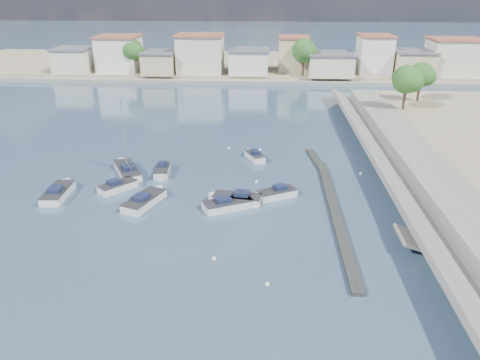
# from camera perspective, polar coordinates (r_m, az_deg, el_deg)

# --- Properties ---
(ground) EXTENTS (400.00, 400.00, 0.00)m
(ground) POSITION_cam_1_polar(r_m,az_deg,el_deg) (73.68, 3.07, 6.78)
(ground) COLOR #2A3F55
(ground) RESTS_ON ground
(seawall_walkway) EXTENTS (5.00, 90.00, 1.80)m
(seawall_walkway) POSITION_cam_1_polar(r_m,az_deg,el_deg) (51.38, 23.93, -1.65)
(seawall_walkway) COLOR slate
(seawall_walkway) RESTS_ON ground
(breakwater) EXTENTS (2.00, 31.02, 0.35)m
(breakwater) POSITION_cam_1_polar(r_m,az_deg,el_deg) (48.49, 10.99, -2.38)
(breakwater) COLOR black
(breakwater) RESTS_ON ground
(far_shore_land) EXTENTS (160.00, 40.00, 1.40)m
(far_shore_land) POSITION_cam_1_polar(r_m,az_deg,el_deg) (124.33, 3.28, 13.84)
(far_shore_land) COLOR gray
(far_shore_land) RESTS_ON ground
(far_shore_quay) EXTENTS (160.00, 2.50, 0.80)m
(far_shore_quay) POSITION_cam_1_polar(r_m,az_deg,el_deg) (103.72, 3.22, 11.81)
(far_shore_quay) COLOR slate
(far_shore_quay) RESTS_ON ground
(far_town) EXTENTS (113.01, 12.80, 8.35)m
(far_town) POSITION_cam_1_polar(r_m,az_deg,el_deg) (109.29, 9.10, 14.56)
(far_town) COLOR beige
(far_town) RESTS_ON far_shore_land
(shore_trees) EXTENTS (74.56, 38.32, 7.92)m
(shore_trees) POSITION_cam_1_polar(r_m,az_deg,el_deg) (100.22, 8.22, 14.60)
(shore_trees) COLOR #38281E
(shore_trees) RESTS_ON ground
(motorboat_a) EXTENTS (2.26, 5.80, 1.48)m
(motorboat_a) POSITION_cam_1_polar(r_m,az_deg,el_deg) (52.35, -21.21, -1.38)
(motorboat_a) COLOR silver
(motorboat_a) RESTS_ON ground
(motorboat_b) EXTENTS (3.95, 4.15, 1.48)m
(motorboat_b) POSITION_cam_1_polar(r_m,az_deg,el_deg) (51.81, -14.46, -0.74)
(motorboat_b) COLOR silver
(motorboat_b) RESTS_ON ground
(motorboat_c) EXTENTS (5.48, 2.54, 1.48)m
(motorboat_c) POSITION_cam_1_polar(r_m,az_deg,el_deg) (47.31, -0.67, -2.31)
(motorboat_c) COLOR silver
(motorboat_c) RESTS_ON ground
(motorboat_d) EXTENTS (4.44, 3.44, 1.48)m
(motorboat_d) POSITION_cam_1_polar(r_m,az_deg,el_deg) (48.43, 4.24, -1.75)
(motorboat_d) COLOR silver
(motorboat_d) RESTS_ON ground
(motorboat_e) EXTENTS (3.77, 5.84, 1.48)m
(motorboat_e) POSITION_cam_1_polar(r_m,az_deg,el_deg) (48.00, -11.42, -2.41)
(motorboat_e) COLOR silver
(motorboat_e) RESTS_ON ground
(motorboat_f) EXTENTS (2.79, 3.88, 1.48)m
(motorboat_f) POSITION_cam_1_polar(r_m,az_deg,el_deg) (58.89, 1.73, 2.93)
(motorboat_f) COLOR silver
(motorboat_f) RESTS_ON ground
(motorboat_g) EXTENTS (1.86, 4.50, 1.48)m
(motorboat_g) POSITION_cam_1_polar(r_m,az_deg,el_deg) (54.79, -9.46, 1.03)
(motorboat_g) COLOR silver
(motorboat_g) RESTS_ON ground
(motorboat_h) EXTENTS (5.31, 3.85, 1.48)m
(motorboat_h) POSITION_cam_1_polar(r_m,az_deg,el_deg) (46.16, -1.19, -3.00)
(motorboat_h) COLOR silver
(motorboat_h) RESTS_ON ground
(sailboat) EXTENTS (4.69, 6.45, 9.00)m
(sailboat) POSITION_cam_1_polar(r_m,az_deg,el_deg) (56.10, -13.64, 1.24)
(sailboat) COLOR silver
(sailboat) RESTS_ON ground
(mooring_buoys) EXTENTS (16.42, 30.54, 0.38)m
(mooring_buoys) POSITION_cam_1_polar(r_m,az_deg,el_deg) (50.61, 3.21, -1.00)
(mooring_buoys) COLOR white
(mooring_buoys) RESTS_ON ground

